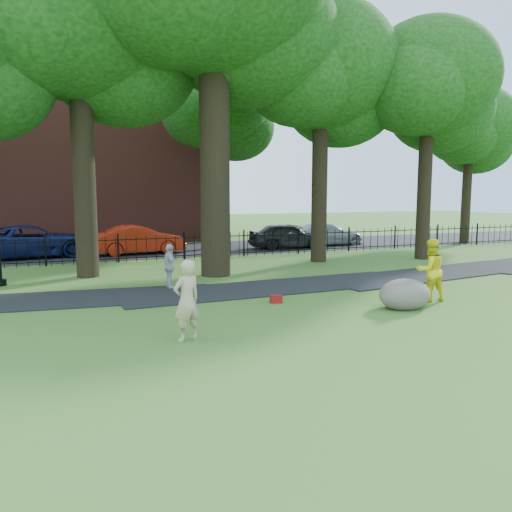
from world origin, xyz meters
name	(u,v)px	position (x,y,z in m)	size (l,w,h in m)	color
ground	(300,318)	(0.00, 0.00, 0.00)	(120.00, 120.00, 0.00)	#467127
footpath	(273,288)	(1.00, 3.90, 0.00)	(36.00, 2.60, 0.03)	black
street	(167,250)	(0.00, 16.00, 0.00)	(80.00, 7.00, 0.02)	black
iron_fence	(184,247)	(0.00, 12.00, 0.60)	(44.00, 0.04, 1.20)	black
brick_building	(78,148)	(-4.00, 24.00, 6.00)	(18.00, 8.00, 12.00)	brown
tree_row	(216,62)	(0.52, 8.40, 8.15)	(26.82, 7.96, 12.42)	black
woman	(187,300)	(-3.06, -0.82, 0.86)	(0.63, 0.41, 1.72)	tan
man	(430,270)	(4.36, 0.39, 0.90)	(0.87, 0.68, 1.79)	yellow
pedestrian	(170,267)	(-2.18, 4.97, 0.73)	(0.86, 0.36, 1.46)	#B4B4B9
boulder	(405,292)	(3.10, -0.10, 0.43)	(1.47, 1.11, 0.86)	#635D52
backpack	(410,304)	(3.20, -0.20, 0.14)	(0.36, 0.23, 0.27)	black
red_bag	(276,299)	(0.15, 1.77, 0.11)	(0.33, 0.21, 0.22)	maroon
red_sedan	(139,240)	(-1.65, 14.76, 0.74)	(1.56, 4.48, 1.47)	#A01E0C
navy_van	(33,242)	(-6.58, 15.23, 0.78)	(2.60, 5.63, 1.57)	#0D1645
grey_car	(287,236)	(6.47, 14.39, 0.72)	(1.71, 4.24, 1.45)	black
silver_car	(326,234)	(9.40, 15.08, 0.66)	(1.85, 4.56, 1.32)	gray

